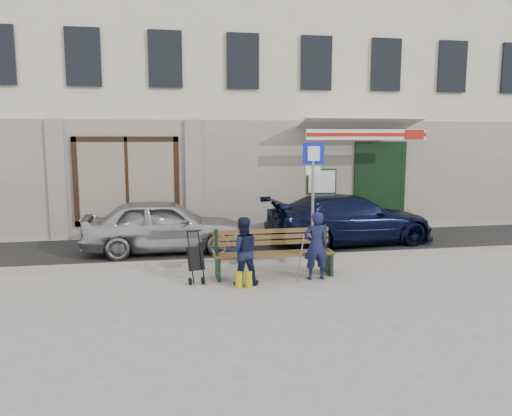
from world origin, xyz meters
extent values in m
plane|color=#9E9991|center=(0.00, 0.00, 0.00)|extent=(80.00, 80.00, 0.00)
cube|color=#282828|center=(0.00, 3.10, 0.01)|extent=(60.00, 3.20, 0.01)
cube|color=#9E9384|center=(0.00, 1.50, 0.06)|extent=(60.00, 0.18, 0.12)
cube|color=beige|center=(0.00, 8.50, 5.00)|extent=(20.00, 7.00, 10.00)
cube|color=#9E9384|center=(0.00, 4.96, 1.60)|extent=(20.00, 0.12, 3.20)
cube|color=maroon|center=(-3.20, 5.02, 1.55)|extent=(2.50, 0.12, 2.00)
cube|color=black|center=(4.10, 4.88, 1.30)|extent=(1.60, 0.10, 2.60)
cube|color=black|center=(4.10, 5.35, 1.20)|extent=(1.25, 0.90, 2.40)
cube|color=white|center=(2.30, 4.85, 1.45)|extent=(0.80, 0.03, 0.65)
cube|color=white|center=(3.20, 4.62, 3.08)|extent=(3.40, 1.72, 0.42)
cube|color=white|center=(3.20, 3.77, 2.80)|extent=(3.40, 0.05, 0.28)
cube|color=#A01C13|center=(3.20, 3.74, 2.80)|extent=(3.40, 0.02, 0.10)
imported|color=#AAAAAF|center=(-2.24, 2.90, 0.65)|extent=(3.82, 1.58, 1.30)
imported|color=black|center=(2.47, 2.99, 0.64)|extent=(4.60, 2.34, 1.28)
cylinder|color=gray|center=(1.14, 1.90, 1.26)|extent=(0.07, 0.07, 2.52)
cube|color=#0D20B8|center=(1.14, 1.90, 2.37)|extent=(0.48, 0.14, 0.48)
cube|color=white|center=(1.14, 1.87, 2.37)|extent=(0.27, 0.08, 0.33)
cube|color=white|center=(1.14, 1.90, 1.98)|extent=(0.33, 0.10, 0.21)
cube|color=brown|center=(-0.09, 0.38, 0.45)|extent=(2.40, 0.50, 0.04)
cube|color=brown|center=(-0.09, 0.66, 0.74)|extent=(2.40, 0.10, 0.36)
cube|color=black|center=(-1.21, 0.38, 0.23)|extent=(0.06, 0.50, 0.45)
cube|color=black|center=(1.03, 0.38, 0.23)|extent=(0.06, 0.50, 0.45)
cube|color=white|center=(0.66, 0.28, 0.48)|extent=(0.34, 0.25, 0.11)
cylinder|color=gray|center=(0.26, -0.29, 0.50)|extent=(0.07, 0.34, 0.96)
cylinder|color=#B69A12|center=(-0.89, -0.27, 0.15)|extent=(0.13, 0.13, 0.30)
cylinder|color=#B69A12|center=(-0.71, -0.27, 0.15)|extent=(0.13, 0.13, 0.30)
imported|color=#141939|center=(0.66, 0.04, 0.67)|extent=(0.49, 0.33, 1.33)
imported|color=#121733|center=(-0.79, -0.06, 0.64)|extent=(0.63, 0.49, 1.28)
cylinder|color=black|center=(-1.76, 0.07, 0.07)|extent=(0.07, 0.14, 0.14)
cylinder|color=black|center=(-1.52, 0.07, 0.07)|extent=(0.07, 0.14, 0.14)
cube|color=black|center=(-1.64, 0.27, 0.45)|extent=(0.34, 0.33, 0.47)
cylinder|color=black|center=(-1.64, 0.39, 0.96)|extent=(0.25, 0.10, 0.02)
camera|label=1|loc=(-2.15, -9.03, 2.76)|focal=35.00mm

